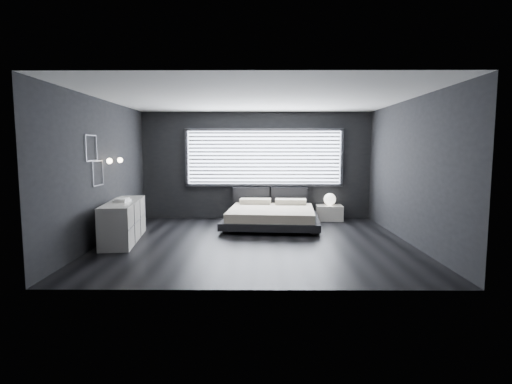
{
  "coord_description": "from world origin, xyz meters",
  "views": [
    {
      "loc": [
        0.06,
        -7.79,
        1.84
      ],
      "look_at": [
        0.0,
        0.85,
        0.9
      ],
      "focal_mm": 28.0,
      "sensor_mm": 36.0,
      "label": 1
    }
  ],
  "objects": [
    {
      "name": "book_stack",
      "position": [
        -2.65,
        0.03,
        0.83
      ],
      "size": [
        0.28,
        0.35,
        0.07
      ],
      "color": "white",
      "rests_on": "dresser"
    },
    {
      "name": "orb_lamp",
      "position": [
        1.9,
        2.46,
        0.54
      ],
      "size": [
        0.31,
        0.31,
        0.31
      ],
      "primitive_type": "sphere",
      "color": "white",
      "rests_on": "nightstand"
    },
    {
      "name": "sconce_far",
      "position": [
        -2.88,
        0.65,
        1.6
      ],
      "size": [
        0.18,
        0.11,
        0.11
      ],
      "color": "silver",
      "rests_on": "ground"
    },
    {
      "name": "nightstand",
      "position": [
        1.89,
        2.43,
        0.19
      ],
      "size": [
        0.69,
        0.58,
        0.38
      ],
      "primitive_type": "cube",
      "rotation": [
        0.0,
        0.0,
        -0.05
      ],
      "color": "silver",
      "rests_on": "ground"
    },
    {
      "name": "wall_art_upper",
      "position": [
        -2.98,
        -0.55,
        1.85
      ],
      "size": [
        0.01,
        0.48,
        0.48
      ],
      "color": "#47474C",
      "rests_on": "ground"
    },
    {
      "name": "bed",
      "position": [
        0.36,
        1.57,
        0.26
      ],
      "size": [
        2.36,
        2.27,
        0.57
      ],
      "color": "black",
      "rests_on": "ground"
    },
    {
      "name": "sconce_near",
      "position": [
        -2.88,
        0.05,
        1.6
      ],
      "size": [
        0.18,
        0.11,
        0.11
      ],
      "color": "silver",
      "rests_on": "ground"
    },
    {
      "name": "wall_art_lower",
      "position": [
        -2.98,
        -0.3,
        1.38
      ],
      "size": [
        0.01,
        0.48,
        0.48
      ],
      "color": "#47474C",
      "rests_on": "ground"
    },
    {
      "name": "room",
      "position": [
        0.0,
        0.0,
        1.4
      ],
      "size": [
        6.04,
        6.0,
        2.8
      ],
      "color": "black",
      "rests_on": "ground"
    },
    {
      "name": "dresser",
      "position": [
        -2.65,
        0.08,
        0.4
      ],
      "size": [
        0.8,
        2.04,
        0.79
      ],
      "color": "silver",
      "rests_on": "ground"
    },
    {
      "name": "window",
      "position": [
        0.2,
        2.7,
        1.61
      ],
      "size": [
        4.14,
        0.09,
        1.52
      ],
      "color": "white",
      "rests_on": "ground"
    },
    {
      "name": "headboard",
      "position": [
        0.36,
        2.64,
        0.57
      ],
      "size": [
        1.96,
        0.16,
        0.52
      ],
      "color": "black",
      "rests_on": "ground"
    }
  ]
}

